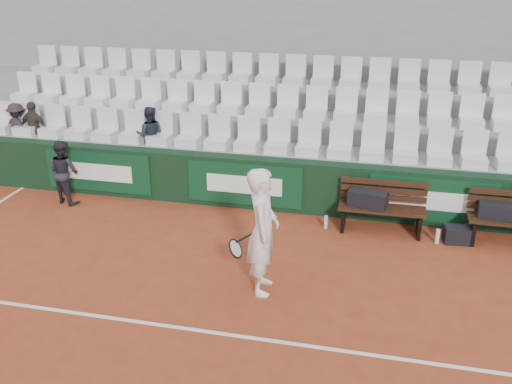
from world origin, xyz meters
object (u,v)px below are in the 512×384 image
spectator_a (15,107)px  water_bottle_near (326,222)px  tennis_player (263,231)px  spectator_c (149,113)px  sports_bag_right (495,211)px  water_bottle_far (437,236)px  ball_kid (64,172)px  sports_bag_ground (458,235)px  sports_bag_left (367,199)px  bench_left (381,219)px  spectator_b (31,107)px

spectator_a → water_bottle_near: bearing=-172.6°
tennis_player → spectator_c: 4.57m
sports_bag_right → water_bottle_far: (-0.90, -0.27, -0.45)m
water_bottle_near → ball_kid: bearing=179.5°
spectator_c → water_bottle_far: bearing=154.2°
sports_bag_right → sports_bag_ground: sports_bag_right is taller
sports_bag_ground → sports_bag_right: bearing=15.5°
sports_bag_right → spectator_c: (-6.53, 1.02, 1.02)m
sports_bag_left → sports_bag_ground: (1.55, -0.15, -0.45)m
sports_bag_ground → spectator_c: bearing=168.9°
water_bottle_near → ball_kid: ball_kid is taller
bench_left → water_bottle_far: 0.99m
sports_bag_right → spectator_a: 9.64m
bench_left → tennis_player: bearing=-125.3°
water_bottle_near → tennis_player: (-0.68, -2.20, 0.82)m
sports_bag_right → sports_bag_ground: (-0.55, -0.15, -0.43)m
water_bottle_far → ball_kid: size_ratio=0.20×
sports_bag_left → ball_kid: bearing=-179.4°
sports_bag_left → tennis_player: (-1.37, -2.31, 0.35)m
water_bottle_far → spectator_b: size_ratio=0.22×
water_bottle_near → spectator_a: spectator_a is taller
bench_left → spectator_b: 7.50m
sports_bag_ground → water_bottle_near: 2.25m
ball_kid → spectator_a: size_ratio=1.17×
sports_bag_ground → tennis_player: size_ratio=0.25×
sports_bag_left → spectator_c: size_ratio=0.56×
water_bottle_near → tennis_player: 2.44m
sports_bag_right → spectator_c: size_ratio=0.45×
spectator_a → spectator_c: bearing=-163.0°
sports_bag_left → ball_kid: 5.80m
spectator_c → spectator_b: bearing=-12.9°
water_bottle_far → spectator_c: spectator_c is taller
sports_bag_right → bench_left: bearing=-179.8°
sports_bag_left → spectator_b: (-7.05, 1.03, 0.98)m
sports_bag_right → tennis_player: bearing=-146.4°
spectator_b → bench_left: bearing=177.2°
sports_bag_ground → spectator_a: bearing=172.6°
sports_bag_ground → water_bottle_far: 0.36m
ball_kid → bench_left: bearing=-159.9°
spectator_a → spectator_c: 3.01m
tennis_player → spectator_b: spectator_b is taller
water_bottle_near → ball_kid: 5.13m
tennis_player → sports_bag_right: bearing=33.6°
bench_left → sports_bag_right: size_ratio=2.79×
sports_bag_left → sports_bag_right: bearing=0.1°
water_bottle_near → spectator_c: size_ratio=0.20×
sports_bag_ground → spectator_a: size_ratio=0.43×
sports_bag_ground → water_bottle_near: bearing=179.0°
bench_left → water_bottle_near: 0.96m
bench_left → sports_bag_left: 0.45m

